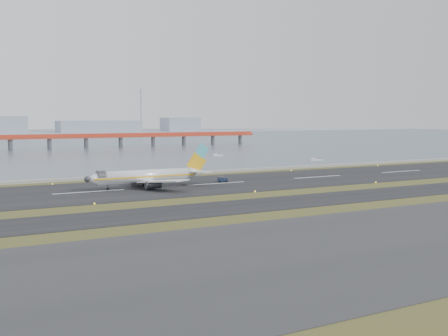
{
  "coord_description": "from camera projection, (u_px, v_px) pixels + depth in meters",
  "views": [
    {
      "loc": [
        -82.33,
        -122.29,
        20.64
      ],
      "look_at": [
        -1.7,
        22.0,
        5.65
      ],
      "focal_mm": 45.0,
      "sensor_mm": 36.0,
      "label": 1
    }
  ],
  "objects": [
    {
      "name": "ground",
      "position": [
        270.0,
        196.0,
        148.18
      ],
      "size": [
        1000.0,
        1000.0,
        0.0
      ],
      "primitive_type": "plane",
      "color": "#364619",
      "rests_on": "ground"
    },
    {
      "name": "apron_strip",
      "position": [
        442.0,
        233.0,
        100.36
      ],
      "size": [
        1000.0,
        50.0,
        0.1
      ],
      "primitive_type": "cube",
      "color": "#2B2B2D",
      "rests_on": "ground"
    },
    {
      "name": "taxiway_strip",
      "position": [
        297.0,
        201.0,
        137.74
      ],
      "size": [
        1000.0,
        18.0,
        0.1
      ],
      "primitive_type": "cube",
      "color": "black",
      "rests_on": "ground"
    },
    {
      "name": "runway_strip",
      "position": [
        216.0,
        184.0,
        174.26
      ],
      "size": [
        1000.0,
        45.0,
        0.1
      ],
      "primitive_type": "cube",
      "color": "black",
      "rests_on": "ground"
    },
    {
      "name": "seawall",
      "position": [
        176.0,
        174.0,
        200.3
      ],
      "size": [
        1000.0,
        2.5,
        1.0
      ],
      "primitive_type": "cube",
      "color": "gray",
      "rests_on": "ground"
    },
    {
      "name": "bay_water",
      "position": [
        7.0,
        138.0,
        548.09
      ],
      "size": [
        1400.0,
        800.0,
        1.3
      ],
      "primitive_type": "cube",
      "color": "#4D5E6E",
      "rests_on": "ground"
    },
    {
      "name": "red_pier",
      "position": [
        86.0,
        137.0,
        374.58
      ],
      "size": [
        260.0,
        5.0,
        10.2
      ],
      "color": "#BE3720",
      "rests_on": "ground"
    },
    {
      "name": "airliner",
      "position": [
        149.0,
        176.0,
        164.13
      ],
      "size": [
        38.52,
        32.89,
        12.8
      ],
      "color": "white",
      "rests_on": "ground"
    },
    {
      "name": "pushback_tug",
      "position": [
        222.0,
        179.0,
        177.93
      ],
      "size": [
        3.41,
        2.54,
        1.95
      ],
      "rotation": [
        0.0,
        0.0,
        -0.3
      ],
      "color": "#141E38",
      "rests_on": "ground"
    },
    {
      "name": "workboat_near",
      "position": [
        315.0,
        160.0,
        264.46
      ],
      "size": [
        6.83,
        3.91,
        1.58
      ],
      "rotation": [
        0.0,
        0.0,
        -0.31
      ],
      "color": "silver",
      "rests_on": "ground"
    },
    {
      "name": "workboat_far",
      "position": [
        217.0,
        155.0,
        297.01
      ],
      "size": [
        6.52,
        2.34,
        1.56
      ],
      "rotation": [
        0.0,
        0.0,
        0.05
      ],
      "color": "silver",
      "rests_on": "ground"
    }
  ]
}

